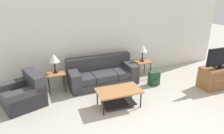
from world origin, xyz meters
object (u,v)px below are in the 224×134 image
object	(u,v)px
table_lamp_left	(54,58)
coffee_table	(119,94)
tv_console	(217,77)
backpack	(154,78)
armchair	(24,94)
television	(222,57)
side_table_left	(56,75)
table_lamp_right	(143,49)
side_table_right	(142,63)
couch	(102,74)

from	to	relation	value
table_lamp_left	coffee_table	bearing A→B (deg)	-45.68
table_lamp_left	tv_console	bearing A→B (deg)	-17.52
tv_console	backpack	distance (m)	1.86
armchair	coffee_table	world-z (taller)	armchair
television	table_lamp_left	bearing A→B (deg)	162.48
coffee_table	side_table_left	distance (m)	1.96
backpack	television	bearing A→B (deg)	-24.61
table_lamp_left	table_lamp_right	world-z (taller)	same
coffee_table	tv_console	world-z (taller)	tv_console
table_lamp_right	side_table_left	bearing A→B (deg)	-180.00
coffee_table	television	distance (m)	3.22
armchair	side_table_right	bearing A→B (deg)	7.55
armchair	side_table_left	size ratio (longest dim) A/B	2.12
couch	tv_console	xyz separation A→B (m)	(3.15, -1.43, 0.02)
side_table_left	backpack	world-z (taller)	side_table_left
armchair	tv_console	world-z (taller)	armchair
table_lamp_left	tv_console	xyz separation A→B (m)	(4.53, -1.43, -0.67)
couch	backpack	distance (m)	1.60
side_table_right	table_lamp_left	xyz separation A→B (m)	(-2.75, 0.00, 0.48)
couch	table_lamp_left	world-z (taller)	table_lamp_left
side_table_left	table_lamp_left	world-z (taller)	table_lamp_left
armchair	backpack	bearing A→B (deg)	-2.76
television	backpack	world-z (taller)	television
side_table_left	side_table_right	world-z (taller)	same
couch	table_lamp_left	size ratio (longest dim) A/B	3.88
armchair	side_table_right	distance (m)	3.63
table_lamp_right	tv_console	size ratio (longest dim) A/B	0.50
backpack	table_lamp_right	bearing A→B (deg)	96.99
armchair	television	size ratio (longest dim) A/B	1.16
couch	coffee_table	xyz separation A→B (m)	(-0.01, -1.40, 0.04)
table_lamp_right	table_lamp_left	bearing A→B (deg)	180.00
armchair	television	xyz separation A→B (m)	(5.37, -0.95, 0.66)
side_table_right	backpack	distance (m)	0.72
side_table_right	couch	bearing A→B (deg)	179.99
armchair	coffee_table	xyz separation A→B (m)	(2.21, -0.92, 0.05)
tv_console	television	xyz separation A→B (m)	(0.00, 0.00, 0.63)
coffee_table	side_table_left	size ratio (longest dim) A/B	1.94
tv_console	television	bearing A→B (deg)	90.00
side_table_right	table_lamp_right	size ratio (longest dim) A/B	1.03
table_lamp_left	backpack	xyz separation A→B (m)	(2.83, -0.65, -0.77)
coffee_table	table_lamp_left	xyz separation A→B (m)	(-1.36, 1.40, 0.65)
table_lamp_right	backpack	distance (m)	1.02
armchair	television	bearing A→B (deg)	-10.05
side_table_right	backpack	xyz separation A→B (m)	(0.08, -0.65, -0.29)
couch	armchair	size ratio (longest dim) A/B	1.77
table_lamp_right	tv_console	xyz separation A→B (m)	(1.77, -1.43, -0.67)
table_lamp_right	backpack	world-z (taller)	table_lamp_right
armchair	backpack	xyz separation A→B (m)	(3.68, -0.18, -0.08)
couch	armchair	bearing A→B (deg)	-167.87
side_table_left	side_table_right	bearing A→B (deg)	0.00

